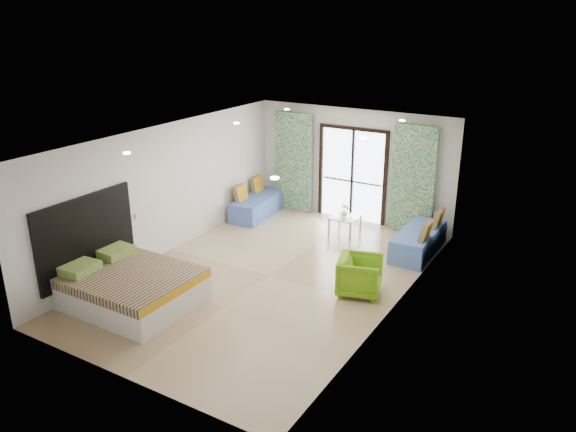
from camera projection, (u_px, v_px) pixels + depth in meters
The scene contains 24 objects.
floor at pixel (269, 276), 10.85m from camera, with size 5.00×7.50×0.01m, color #9C7E5D, non-canonical shape.
ceiling at pixel (268, 138), 9.92m from camera, with size 5.00×7.50×0.01m, color silver, non-canonical shape.
wall_back at pixel (353, 165), 13.41m from camera, with size 5.00×0.01×2.70m, color silver, non-canonical shape.
wall_front at pixel (114, 291), 7.36m from camera, with size 5.00×0.01×2.70m, color silver, non-canonical shape.
wall_left at pixel (167, 189), 11.59m from camera, with size 0.01×7.50×2.70m, color silver, non-canonical shape.
wall_right at pixel (397, 236), 9.18m from camera, with size 0.01×7.50×2.70m, color silver, non-canonical shape.
balcony_door at pixel (353, 169), 13.42m from camera, with size 1.76×0.08×2.28m.
balcony_rail at pixel (352, 181), 13.53m from camera, with size 1.52×0.03×0.04m, color #595451.
curtain_left at pixel (293, 162), 14.04m from camera, with size 1.00×0.10×2.50m, color beige.
curtain_right at pixel (413, 180), 12.55m from camera, with size 1.00×0.10×2.50m, color beige.
downlight_a at pixel (127, 153), 8.99m from camera, with size 0.12×0.12×0.02m, color #FFE0B2.
downlight_b at pixel (275, 178), 7.64m from camera, with size 0.12×0.12×0.02m, color #FFE0B2.
downlight_c at pixel (236, 123), 11.41m from camera, with size 0.12×0.12×0.02m, color #FFE0B2.
downlight_d at pixel (363, 138), 10.06m from camera, with size 0.12×0.12×0.02m, color #FFE0B2.
downlight_e at pixel (287, 109), 13.03m from camera, with size 0.12×0.12×0.02m, color #FFE0B2.
downlight_f at pixel (402, 121), 11.68m from camera, with size 0.12×0.12×0.02m, color #FFE0B2.
headboard at pixel (86, 237), 9.93m from camera, with size 0.06×2.10×1.50m, color black.
switch_plate at pixel (137, 216), 10.95m from camera, with size 0.02×0.10×0.10m, color silver.
bed at pixel (131, 287), 9.72m from camera, with size 2.14×1.75×0.74m.
daybed_left at pixel (257, 205), 13.98m from camera, with size 0.84×1.81×0.87m.
daybed_right at pixel (419, 240), 11.79m from camera, with size 0.73×1.82×0.89m.
coffee_table at pixel (345, 219), 12.79m from camera, with size 0.63×0.63×0.71m.
vase at pixel (344, 213), 12.79m from camera, with size 0.16×0.16×0.16m, color white.
armchair at pixel (360, 274), 10.05m from camera, with size 0.75×0.70×0.77m, color #6AA915.
Camera 1 is at (5.32, -8.23, 4.81)m, focal length 35.00 mm.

